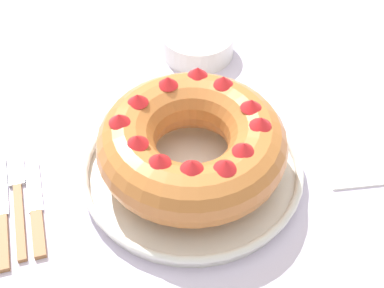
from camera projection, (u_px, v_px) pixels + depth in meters
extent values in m
cube|color=silver|center=(197.00, 172.00, 0.84)|extent=(1.51, 1.20, 0.03)
cylinder|color=brown|center=(371.00, 72.00, 1.58)|extent=(0.06, 0.06, 0.70)
cylinder|color=white|center=(192.00, 172.00, 0.81)|extent=(0.32, 0.32, 0.01)
torus|color=white|center=(192.00, 166.00, 0.80)|extent=(0.33, 0.33, 0.01)
torus|color=#C67538|center=(192.00, 144.00, 0.76)|extent=(0.27, 0.27, 0.09)
cone|color=red|center=(138.00, 98.00, 0.76)|extent=(0.04, 0.04, 0.01)
cone|color=red|center=(119.00, 118.00, 0.73)|extent=(0.03, 0.03, 0.01)
cone|color=red|center=(137.00, 140.00, 0.70)|extent=(0.04, 0.04, 0.01)
cone|color=red|center=(159.00, 159.00, 0.68)|extent=(0.03, 0.03, 0.01)
cone|color=red|center=(192.00, 165.00, 0.67)|extent=(0.04, 0.04, 0.01)
cone|color=red|center=(225.00, 165.00, 0.67)|extent=(0.04, 0.04, 0.01)
cone|color=red|center=(244.00, 147.00, 0.69)|extent=(0.04, 0.04, 0.01)
cone|color=red|center=(261.00, 122.00, 0.72)|extent=(0.04, 0.04, 0.01)
cone|color=red|center=(251.00, 104.00, 0.75)|extent=(0.04, 0.04, 0.01)
cone|color=red|center=(223.00, 80.00, 0.78)|extent=(0.04, 0.04, 0.01)
cone|color=red|center=(198.00, 71.00, 0.80)|extent=(0.04, 0.04, 0.01)
cone|color=red|center=(168.00, 81.00, 0.78)|extent=(0.04, 0.04, 0.01)
cube|color=#936038|center=(20.00, 221.00, 0.75)|extent=(0.01, 0.13, 0.01)
cube|color=silver|center=(16.00, 173.00, 0.81)|extent=(0.02, 0.05, 0.01)
cube|color=#936038|center=(3.00, 242.00, 0.72)|extent=(0.02, 0.09, 0.01)
cube|color=silver|center=(0.00, 186.00, 0.79)|extent=(0.02, 0.11, 0.00)
cube|color=#936038|center=(38.00, 234.00, 0.73)|extent=(0.02, 0.08, 0.01)
cube|color=silver|center=(34.00, 186.00, 0.79)|extent=(0.02, 0.10, 0.00)
cylinder|color=white|center=(198.00, 44.00, 1.00)|extent=(0.13, 0.13, 0.04)
cube|color=white|center=(367.00, 161.00, 0.83)|extent=(0.15, 0.12, 0.00)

